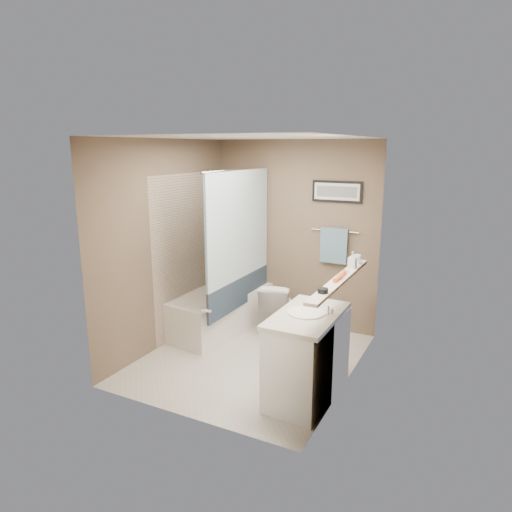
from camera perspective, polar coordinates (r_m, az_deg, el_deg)
The scene contains 33 objects.
ground at distance 5.22m, azimuth -0.76°, elevation -12.71°, with size 2.50×2.50×0.00m, color beige.
ceiling at distance 4.69m, azimuth -0.86°, elevation 14.39°, with size 2.20×2.50×0.04m, color white.
wall_back at distance 5.91m, azimuth 4.75°, elevation 2.65°, with size 2.20×0.04×2.40m, color brown.
wall_front at distance 3.81m, azimuth -9.46°, elevation -3.58°, with size 2.20×0.04×2.40m, color brown.
wall_left at distance 5.39m, azimuth -11.02°, elevation 1.40°, with size 0.04×2.50×2.40m, color brown.
wall_right at distance 4.43m, azimuth 11.65°, elevation -1.25°, with size 0.04×2.50×2.40m, color brown.
tile_surround at distance 5.83m, azimuth -8.03°, elevation 0.41°, with size 0.02×1.55×2.00m, color #BBA48D.
curtain_rod at distance 5.32m, azimuth -2.17°, elevation 10.72°, with size 0.02×0.02×1.55m, color silver.
curtain_upper at distance 5.40m, azimuth -2.11°, elevation 3.80°, with size 0.03×1.45×1.28m, color white.
curtain_lower at distance 5.59m, azimuth -2.04°, elevation -4.51°, with size 0.03×1.45×0.36m, color #293A4C.
mirror at distance 4.20m, azimuth 11.50°, elevation 3.82°, with size 0.02×1.60×1.00m, color silver.
shelf at distance 4.33m, azimuth 10.48°, elevation -2.91°, with size 0.12×1.60×0.03m, color silver.
towel_bar at distance 5.70m, azimuth 9.85°, elevation 3.11°, with size 0.02×0.02×0.60m, color silver.
towel at distance 5.71m, azimuth 9.72°, elevation 1.30°, with size 0.34×0.05×0.44m, color #8EBCCF.
art_frame at distance 5.65m, azimuth 10.10°, elevation 7.93°, with size 0.62×0.03×0.26m, color black.
art_mat at distance 5.63m, azimuth 10.05°, elevation 7.92°, with size 0.56×0.00×0.20m, color white.
art_image at distance 5.63m, azimuth 10.04°, elevation 7.92°, with size 0.50×0.00×0.13m, color #595959.
door at distance 3.58m, azimuth -2.27°, elevation -7.91°, with size 0.80×0.02×2.00m, color silver.
door_handle at distance 3.78m, azimuth -6.28°, elevation -6.79°, with size 0.02×0.02×0.10m, color silver.
bathtub at distance 5.94m, azimuth -4.54°, elevation -6.80°, with size 0.70×1.50×0.50m, color white.
tub_rim at distance 5.86m, azimuth -4.58°, elevation -4.51°, with size 0.56×1.36×0.02m, color white.
toilet at distance 5.80m, azimuth 2.72°, elevation -6.40°, with size 0.38×0.66×0.67m, color white.
vanity at distance 4.35m, azimuth 6.41°, elevation -12.62°, with size 0.50×0.90×0.80m, color white.
countertop at distance 4.18m, azimuth 6.43°, elevation -7.42°, with size 0.54×0.96×0.04m, color beige.
sink_basin at distance 4.17m, azimuth 6.31°, elevation -7.04°, with size 0.34×0.34×0.01m, color white.
faucet_spout at distance 4.10m, azimuth 8.96°, elevation -6.89°, with size 0.02×0.02×0.10m, color silver.
faucet_knob at distance 4.20m, azimuth 9.38°, elevation -6.72°, with size 0.05×0.05×0.05m, color silver.
candle_bowl_near at distance 3.86m, azimuth 8.36°, elevation -4.31°, with size 0.09×0.09×0.04m, color black.
hair_brush_front at distance 4.25m, azimuth 10.22°, elevation -2.69°, with size 0.04×0.04×0.22m, color #DF591F.
hair_brush_back at distance 4.37m, azimuth 10.71°, elevation -2.26°, with size 0.04×0.04×0.22m, color #F25522.
pink_comb at distance 4.53m, azimuth 11.29°, elevation -1.97°, with size 0.03×0.16×0.01m, color pink.
glass_jar at distance 4.86m, azimuth 12.50°, elevation -0.42°, with size 0.08×0.08×0.10m, color white.
soap_bottle at distance 4.68m, azimuth 11.96°, elevation -0.49°, with size 0.08×0.08×0.17m, color #999999.
Camera 1 is at (2.18, -4.15, 2.30)m, focal length 32.00 mm.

